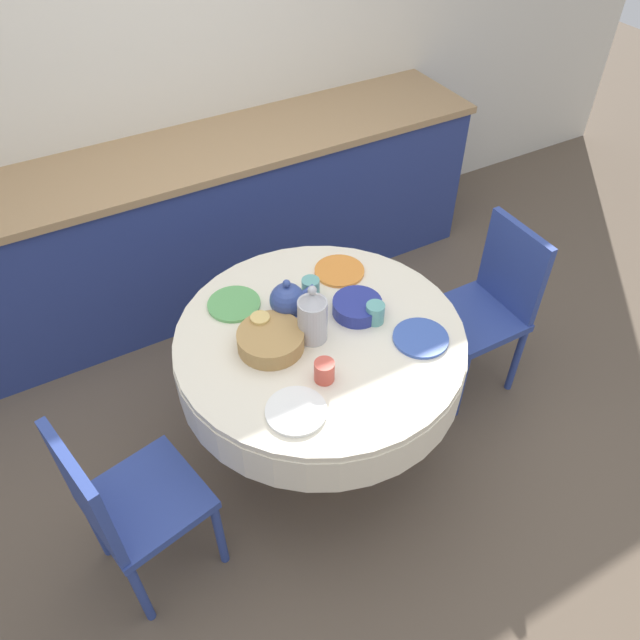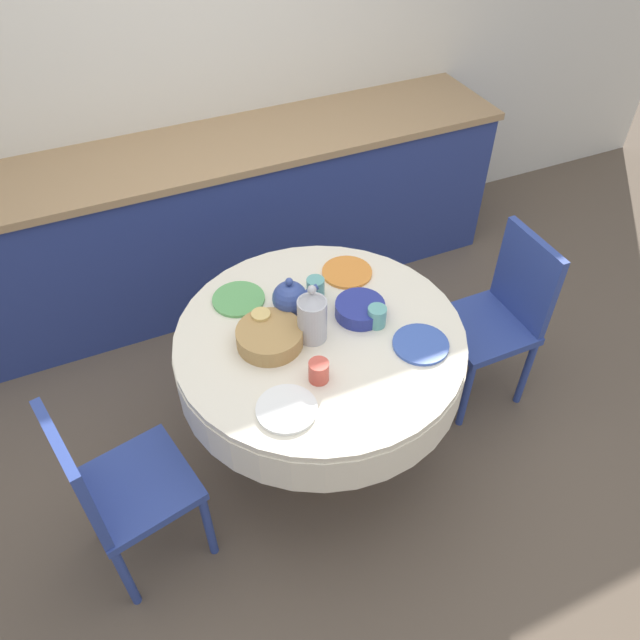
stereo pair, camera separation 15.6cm
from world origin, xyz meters
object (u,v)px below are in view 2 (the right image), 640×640
(chair_left, at_px, (500,312))
(teapot, at_px, (290,298))
(chair_right, at_px, (114,487))
(coffee_carafe, at_px, (312,315))

(chair_left, bearing_deg, teapot, 80.77)
(chair_right, bearing_deg, chair_left, 83.92)
(teapot, bearing_deg, chair_left, -9.16)
(chair_right, bearing_deg, teapot, 100.64)
(coffee_carafe, relative_size, teapot, 1.33)
(chair_left, height_order, coffee_carafe, coffee_carafe)
(chair_left, height_order, teapot, teapot)
(teapot, bearing_deg, coffee_carafe, -80.15)
(chair_left, xyz_separation_m, chair_right, (-1.86, -0.20, 0.00))
(chair_left, relative_size, coffee_carafe, 3.40)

